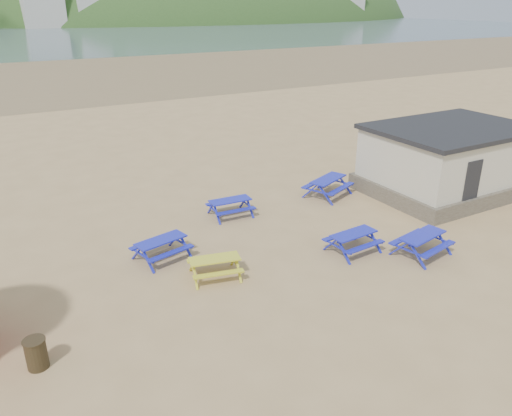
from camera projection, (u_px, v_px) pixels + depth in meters
ground at (268, 248)px, 18.44m from camera, size 400.00×400.00×0.00m
wet_sand at (42, 74)px, 62.51m from camera, size 400.00×400.00×0.00m
picnic_table_blue_a at (162, 249)px, 17.55m from camera, size 2.08×1.82×0.75m
picnic_table_blue_b at (230, 208)px, 21.09m from camera, size 1.83×1.51×0.73m
picnic_table_blue_c at (328, 187)px, 23.22m from camera, size 2.53×2.31×0.86m
picnic_table_blue_d at (353, 242)px, 18.06m from camera, size 1.87×1.55×0.74m
picnic_table_blue_e at (422, 245)px, 17.82m from camera, size 2.14×1.84×0.79m
picnic_table_blue_f at (432, 200)px, 21.82m from camera, size 1.88×1.54×0.77m
picnic_table_yellow at (215, 268)px, 16.40m from camera, size 1.91×1.67×0.70m
litter_bin at (36, 353)px, 12.30m from camera, size 0.56×0.56×0.82m
amenity_block at (449, 159)px, 23.45m from camera, size 7.40×5.40×3.15m
headland_town at (185, 41)px, 247.54m from camera, size 264.00×144.00×108.00m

